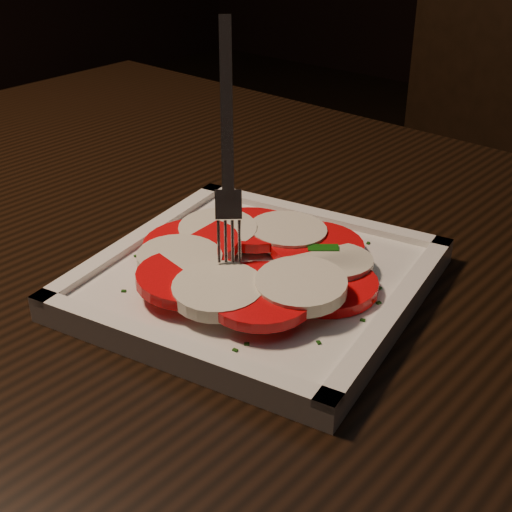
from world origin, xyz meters
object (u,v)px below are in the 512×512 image
fork (227,139)px  table (224,346)px  plate (256,281)px  chair (459,174)px

fork → table: bearing=97.7°
plate → fork: bearing=-161.2°
chair → plate: 0.89m
chair → fork: size_ratio=5.56×
fork → chair: bearing=60.0°
chair → plate: chair is taller
table → chair: (-0.12, 0.81, -0.12)m
chair → table: bearing=-68.8°
chair → plate: (0.18, -0.84, 0.22)m
chair → fork: fork is taller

